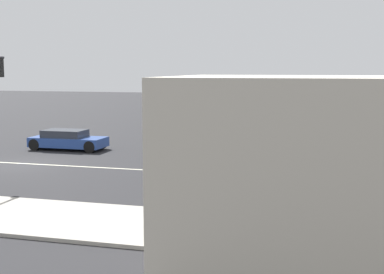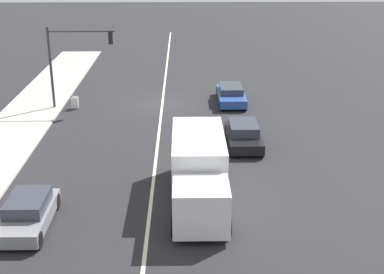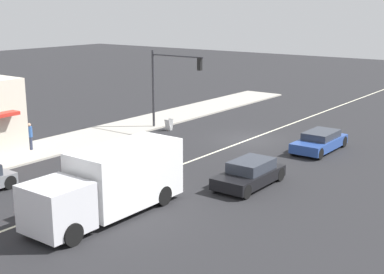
{
  "view_description": "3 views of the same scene",
  "coord_description": "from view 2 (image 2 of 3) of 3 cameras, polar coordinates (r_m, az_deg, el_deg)",
  "views": [
    {
      "loc": [
        24.24,
        15.63,
        4.94
      ],
      "look_at": [
        -0.86,
        8.81,
        1.6
      ],
      "focal_mm": 50.0,
      "sensor_mm": 36.0,
      "label": 1
    },
    {
      "loc": [
        -1.5,
        37.13,
        11.5
      ],
      "look_at": [
        -1.96,
        11.04,
        1.58
      ],
      "focal_mm": 50.0,
      "sensor_mm": 36.0,
      "label": 2
    },
    {
      "loc": [
        -18.04,
        30.31,
        8.73
      ],
      "look_at": [
        -0.73,
        7.34,
        1.72
      ],
      "focal_mm": 50.0,
      "sensor_mm": 36.0,
      "label": 3
    }
  ],
  "objects": [
    {
      "name": "traffic_signal_main",
      "position": [
        37.65,
        -12.82,
        8.65
      ],
      "size": [
        4.59,
        0.34,
        5.6
      ],
      "color": "#333338",
      "rests_on": "sidewalk_right"
    },
    {
      "name": "suv_grey",
      "position": [
        23.51,
        -17.1,
        -7.74
      ],
      "size": [
        1.85,
        4.14,
        1.31
      ],
      "color": "slate",
      "rests_on": "ground"
    },
    {
      "name": "warning_aframe_sign",
      "position": [
        38.47,
        -12.37,
        3.59
      ],
      "size": [
        0.45,
        0.53,
        0.84
      ],
      "color": "silver",
      "rests_on": "ground"
    },
    {
      "name": "delivery_truck",
      "position": [
        24.28,
        0.73,
        -3.59
      ],
      "size": [
        2.44,
        7.5,
        2.87
      ],
      "color": "silver",
      "rests_on": "ground"
    },
    {
      "name": "lane_marking_center",
      "position": [
        38.9,
        -3.18,
        3.59
      ],
      "size": [
        0.16,
        60.0,
        0.01
      ],
      "primitive_type": "cube",
      "color": "beige",
      "rests_on": "ground"
    },
    {
      "name": "coupe_blue",
      "position": [
        39.06,
        4.18,
        4.55
      ],
      "size": [
        1.91,
        4.58,
        1.21
      ],
      "color": "#284793",
      "rests_on": "ground"
    },
    {
      "name": "suv_black",
      "position": [
        31.09,
        5.52,
        0.25
      ],
      "size": [
        1.91,
        4.24,
        1.3
      ],
      "color": "black",
      "rests_on": "ground"
    },
    {
      "name": "ground_plane",
      "position": [
        22.38,
        -4.79,
        -10.2
      ],
      "size": [
        160.0,
        160.0,
        0.0
      ],
      "primitive_type": "plane",
      "color": "#232326"
    }
  ]
}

